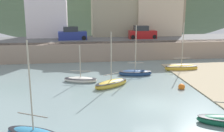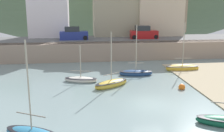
% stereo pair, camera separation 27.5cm
% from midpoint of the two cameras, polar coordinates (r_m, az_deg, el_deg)
% --- Properties ---
extents(quay_seawall, '(48.00, 9.40, 2.40)m').
position_cam_midpoint_polar(quay_seawall, '(36.95, 1.47, 3.63)').
color(quay_seawall, gray).
rests_on(quay_seawall, ground).
extents(hillside_backdrop, '(80.00, 44.00, 21.69)m').
position_cam_midpoint_polar(hillside_backdrop, '(74.36, 0.43, 13.30)').
color(hillside_backdrop, '#516A4B').
rests_on(hillside_backdrop, ground).
extents(waterfront_building_left, '(6.39, 5.42, 10.72)m').
position_cam_midpoint_polar(waterfront_building_left, '(43.97, -13.36, 13.34)').
color(waterfront_building_left, white).
rests_on(waterfront_building_left, ground).
extents(waterfront_building_centre, '(8.58, 4.69, 10.15)m').
position_cam_midpoint_polar(waterfront_building_centre, '(44.23, 1.63, 13.29)').
color(waterfront_building_centre, tan).
rests_on(waterfront_building_centre, ground).
extents(waterfront_building_right, '(7.64, 5.62, 10.85)m').
position_cam_midpoint_polar(waterfront_building_right, '(45.70, 10.13, 13.51)').
color(waterfront_building_right, beige).
rests_on(waterfront_building_right, ground).
extents(sailboat_blue_trim, '(3.98, 1.24, 5.70)m').
position_cam_midpoint_polar(sailboat_blue_trim, '(31.69, 15.17, -0.38)').
color(sailboat_blue_trim, gold).
rests_on(sailboat_blue_trim, ground).
extents(sailboat_nearest_shore, '(3.69, 1.66, 5.57)m').
position_cam_midpoint_polar(sailboat_nearest_shore, '(28.74, 5.44, -1.45)').
color(sailboat_nearest_shore, navy).
rests_on(sailboat_nearest_shore, ground).
extents(sailboat_white_hull, '(3.80, 3.04, 5.28)m').
position_cam_midpoint_polar(sailboat_white_hull, '(24.72, 0.16, -3.81)').
color(sailboat_white_hull, gold).
rests_on(sailboat_white_hull, ground).
extents(motorboat_with_cabin, '(3.54, 2.03, 3.77)m').
position_cam_midpoint_polar(motorboat_with_cabin, '(26.40, -6.43, -2.91)').
color(motorboat_with_cabin, silver).
rests_on(motorboat_with_cabin, ground).
extents(parked_car_near_slipway, '(4.17, 1.89, 1.95)m').
position_cam_midpoint_polar(parked_car_near_slipway, '(39.47, -8.13, 6.83)').
color(parked_car_near_slipway, navy).
rests_on(parked_car_near_slipway, ground).
extents(parked_car_by_wall, '(4.15, 1.82, 1.95)m').
position_cam_midpoint_polar(parked_car_by_wall, '(40.67, 7.03, 7.05)').
color(parked_car_by_wall, '#AC1719').
rests_on(parked_car_by_wall, ground).
extents(mooring_buoy, '(0.61, 0.61, 0.61)m').
position_cam_midpoint_polar(mooring_buoy, '(24.81, 15.14, -4.44)').
color(mooring_buoy, orange).
rests_on(mooring_buoy, ground).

